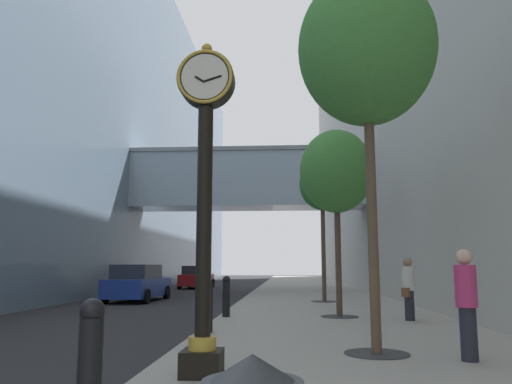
# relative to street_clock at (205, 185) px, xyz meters

# --- Properties ---
(ground_plane) EXTENTS (110.00, 110.00, 0.00)m
(ground_plane) POSITION_rel_street_clock_xyz_m (-0.91, 21.50, -2.77)
(ground_plane) COLOR #262628
(ground_plane) RESTS_ON ground
(sidewalk_right) EXTENTS (6.84, 80.00, 0.14)m
(sidewalk_right) POSITION_rel_street_clock_xyz_m (2.50, 24.50, -2.70)
(sidewalk_right) COLOR #9E998E
(sidewalk_right) RESTS_ON ground
(building_block_left) EXTENTS (23.63, 80.00, 24.32)m
(building_block_left) POSITION_rel_street_clock_xyz_m (-12.79, 24.49, 9.33)
(building_block_left) COLOR slate
(building_block_left) RESTS_ON ground
(building_block_right) EXTENTS (9.00, 80.00, 28.86)m
(building_block_right) POSITION_rel_street_clock_xyz_m (10.42, 24.50, 11.66)
(building_block_right) COLOR #B7B2A8
(building_block_right) RESTS_ON ground
(street_clock) EXTENTS (0.84, 0.55, 4.79)m
(street_clock) POSITION_rel_street_clock_xyz_m (0.00, 0.00, 0.00)
(street_clock) COLOR black
(street_clock) RESTS_ON sidewalk_right
(bollard_nearest) EXTENTS (0.23, 0.23, 1.19)m
(bollard_nearest) POSITION_rel_street_clock_xyz_m (-0.65, -2.31, -2.01)
(bollard_nearest) COLOR black
(bollard_nearest) RESTS_ON sidewalk_right
(bollard_third) EXTENTS (0.23, 0.23, 1.19)m
(bollard_third) POSITION_rel_street_clock_xyz_m (-0.65, 4.47, -2.01)
(bollard_third) COLOR black
(bollard_third) RESTS_ON sidewalk_right
(bollard_fourth) EXTENTS (0.23, 0.23, 1.19)m
(bollard_fourth) POSITION_rel_street_clock_xyz_m (-0.65, 7.87, -2.01)
(bollard_fourth) COLOR black
(bollard_fourth) RESTS_ON sidewalk_right
(street_tree_near) EXTENTS (2.53, 2.53, 6.95)m
(street_tree_near) POSITION_rel_street_clock_xyz_m (2.68, 1.89, 2.83)
(street_tree_near) COLOR #333335
(street_tree_near) RESTS_ON sidewalk_right
(street_tree_mid_near) EXTENTS (2.23, 2.23, 5.63)m
(street_tree_mid_near) POSITION_rel_street_clock_xyz_m (2.68, 8.07, 1.68)
(street_tree_mid_near) COLOR #333335
(street_tree_mid_near) RESTS_ON sidewalk_right
(street_tree_mid_far) EXTENTS (1.97, 1.97, 6.11)m
(street_tree_mid_far) POSITION_rel_street_clock_xyz_m (2.68, 14.24, 2.28)
(street_tree_mid_far) COLOR #333335
(street_tree_mid_far) RESTS_ON sidewalk_right
(pedestrian_walking) EXTENTS (0.48, 0.52, 1.71)m
(pedestrian_walking) POSITION_rel_street_clock_xyz_m (4.50, 7.18, -1.73)
(pedestrian_walking) COLOR #23232D
(pedestrian_walking) RESTS_ON sidewalk_right
(pedestrian_by_clock) EXTENTS (0.38, 0.38, 1.76)m
(pedestrian_by_clock) POSITION_rel_street_clock_xyz_m (4.04, 1.34, -1.70)
(pedestrian_by_clock) COLOR #23232D
(pedestrian_by_clock) RESTS_ON sidewalk_right
(car_red_near) EXTENTS (2.09, 4.43, 1.61)m
(car_red_near) POSITION_rel_street_clock_xyz_m (-5.43, 28.94, -1.99)
(car_red_near) COLOR #AD191E
(car_red_near) RESTS_ON ground
(car_blue_mid) EXTENTS (2.18, 4.75, 1.67)m
(car_blue_mid) POSITION_rel_street_clock_xyz_m (-5.78, 15.95, -1.96)
(car_blue_mid) COLOR navy
(car_blue_mid) RESTS_ON ground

